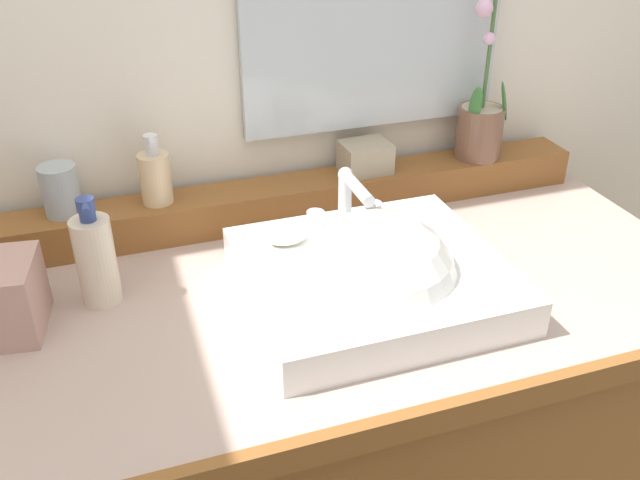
# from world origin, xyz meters

# --- Properties ---
(vanity_cabinet) EXTENTS (1.51, 0.66, 0.84)m
(vanity_cabinet) POSITION_xyz_m (0.00, -0.00, 0.42)
(vanity_cabinet) COLOR brown
(vanity_cabinet) RESTS_ON ground
(back_ledge) EXTENTS (1.43, 0.10, 0.08)m
(back_ledge) POSITION_xyz_m (0.00, 0.27, 0.88)
(back_ledge) COLOR brown
(back_ledge) RESTS_ON vanity_cabinet
(sink_basin) EXTENTS (0.42, 0.39, 0.29)m
(sink_basin) POSITION_xyz_m (0.14, -0.06, 0.87)
(sink_basin) COLOR white
(sink_basin) RESTS_ON vanity_cabinet
(soap_bar) EXTENTS (0.07, 0.04, 0.02)m
(soap_bar) POSITION_xyz_m (0.02, 0.06, 0.92)
(soap_bar) COLOR beige
(soap_bar) RESTS_ON sink_basin
(potted_plant) EXTENTS (0.11, 0.10, 0.38)m
(potted_plant) POSITION_xyz_m (0.51, 0.26, 0.99)
(potted_plant) COLOR brown
(potted_plant) RESTS_ON back_ledge
(soap_dispenser) EXTENTS (0.06, 0.06, 0.13)m
(soap_dispenser) POSITION_xyz_m (-0.17, 0.27, 0.97)
(soap_dispenser) COLOR #D4B78B
(soap_dispenser) RESTS_ON back_ledge
(tumbler_cup) EXTENTS (0.07, 0.07, 0.09)m
(tumbler_cup) POSITION_xyz_m (-0.34, 0.27, 0.96)
(tumbler_cup) COLOR #97A1A6
(tumbler_cup) RESTS_ON back_ledge
(trinket_box) EXTENTS (0.10, 0.08, 0.06)m
(trinket_box) POSITION_xyz_m (0.25, 0.27, 0.94)
(trinket_box) COLOR gray
(trinket_box) RESTS_ON back_ledge
(lotion_bottle) EXTENTS (0.06, 0.07, 0.19)m
(lotion_bottle) POSITION_xyz_m (-0.30, 0.08, 0.92)
(lotion_bottle) COLOR beige
(lotion_bottle) RESTS_ON vanity_cabinet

